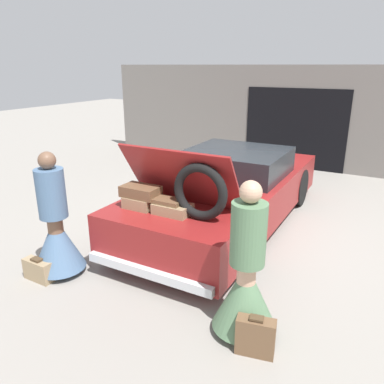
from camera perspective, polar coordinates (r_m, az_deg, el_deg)
The scene contains 7 objects.
ground_plane at distance 7.05m, azimuth 5.51°, elevation -4.58°, with size 40.00×40.00×0.00m, color gray.
garage_wall_back at distance 10.95m, azimuth 15.58°, elevation 10.79°, with size 12.00×0.14×2.80m.
car at distance 6.83m, azimuth 5.65°, elevation 0.13°, with size 2.02×5.19×1.76m.
person_left at distance 5.47m, azimuth -19.99°, elevation -5.80°, with size 0.71×0.71×1.74m.
person_right at distance 4.09m, azimuth 8.21°, elevation -13.51°, with size 0.70×0.70×1.74m.
suitcase_beside_left_person at distance 5.59m, azimuth -22.38°, elevation -10.93°, with size 0.45×0.17×0.32m.
suitcase_beside_right_person at distance 4.07m, azimuth 9.64°, elevation -20.89°, with size 0.41×0.23×0.44m.
Camera 1 is at (2.51, -5.97, 2.78)m, focal length 35.00 mm.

